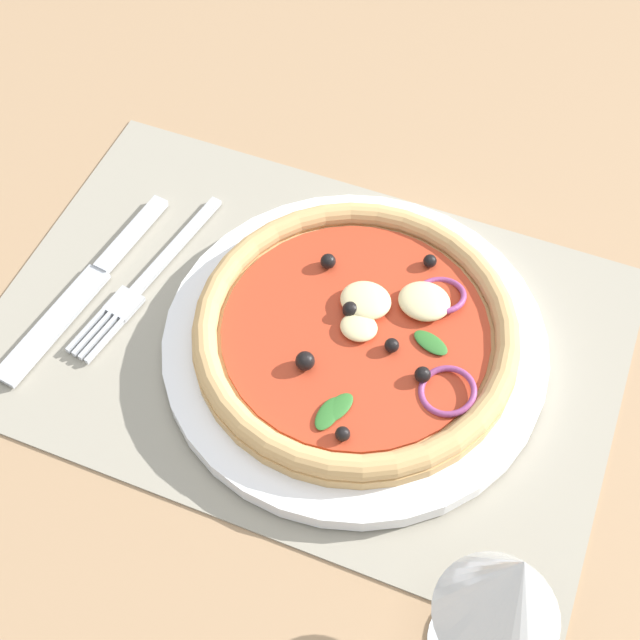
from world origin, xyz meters
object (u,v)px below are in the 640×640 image
Objects in this scene: plate at (354,346)px; knife at (86,287)px; wine_glass at (508,592)px; fork at (143,283)px; pizza at (356,332)px.

plate is 1.41× the size of knife.
wine_glass is (-14.53, 16.88, 9.09)cm from plate.
fork is 4.40cm from knife.
knife reaches higher than fork.
fork is 37.27cm from wine_glass.
wine_glass is at bearing 75.66° from knife.
pizza is 17.70cm from fork.
fork is (17.54, 0.37, -2.28)cm from pizza.
knife is 1.34× the size of wine_glass.
wine_glass is at bearing 72.39° from fork.
fork is 1.21× the size of wine_glass.
pizza is at bearing 104.01° from knife.
knife is (3.93, 1.98, 0.03)cm from fork.
fork is 0.90× the size of knife.
plate is 1.80cm from pizza.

